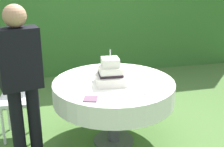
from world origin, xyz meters
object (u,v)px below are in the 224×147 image
at_px(serving_plate_left, 140,70).
at_px(serving_plate_right, 145,92).
at_px(napkin_stack, 91,99).
at_px(serving_plate_near, 80,74).
at_px(standing_person, 21,80).
at_px(wedding_cake, 110,74).
at_px(serving_plate_far, 107,68).
at_px(cake_table, 114,91).
at_px(garden_chair, 18,91).

distance_m(serving_plate_left, serving_plate_right, 0.67).
bearing_deg(napkin_stack, serving_plate_near, 89.69).
bearing_deg(standing_person, wedding_cake, 12.67).
distance_m(serving_plate_far, standing_person, 1.18).
bearing_deg(serving_plate_far, cake_table, -93.34).
xyz_separation_m(serving_plate_right, napkin_stack, (-0.54, -0.03, 0.00)).
xyz_separation_m(serving_plate_near, napkin_stack, (-0.00, -0.70, 0.00)).
bearing_deg(serving_plate_near, standing_person, -138.01).
height_order(cake_table, garden_chair, garden_chair).
height_order(serving_plate_right, garden_chair, garden_chair).
bearing_deg(serving_plate_far, serving_plate_right, -76.68).
distance_m(serving_plate_far, serving_plate_right, 0.82).
relative_size(serving_plate_right, garden_chair, 0.12).
bearing_deg(wedding_cake, serving_plate_far, 81.25).
xyz_separation_m(cake_table, wedding_cake, (-0.05, -0.05, 0.22)).
height_order(wedding_cake, standing_person, standing_person).
distance_m(serving_plate_far, napkin_stack, 0.90).
xyz_separation_m(napkin_stack, standing_person, (-0.60, 0.16, 0.19)).
distance_m(serving_plate_right, standing_person, 1.16).
relative_size(serving_plate_right, napkin_stack, 0.83).
relative_size(cake_table, garden_chair, 1.47).
height_order(cake_table, napkin_stack, napkin_stack).
relative_size(serving_plate_near, standing_person, 0.09).
bearing_deg(napkin_stack, cake_table, 50.90).
relative_size(cake_table, serving_plate_left, 10.96).
bearing_deg(serving_plate_left, cake_table, -145.06).
distance_m(serving_plate_right, garden_chair, 1.51).
bearing_deg(garden_chair, serving_plate_near, -12.81).
bearing_deg(serving_plate_near, serving_plate_far, 20.06).
bearing_deg(napkin_stack, serving_plate_right, 2.98).
distance_m(napkin_stack, standing_person, 0.65).
height_order(serving_plate_left, garden_chair, garden_chair).
xyz_separation_m(serving_plate_far, serving_plate_left, (0.37, -0.15, 0.00)).
bearing_deg(cake_table, serving_plate_right, -60.11).
bearing_deg(serving_plate_left, garden_chair, 172.64).
distance_m(serving_plate_near, standing_person, 0.83).
bearing_deg(garden_chair, serving_plate_left, -7.36).
relative_size(serving_plate_left, serving_plate_right, 1.14).
bearing_deg(garden_chair, cake_table, -24.19).
bearing_deg(wedding_cake, serving_plate_right, -51.26).
bearing_deg(napkin_stack, garden_chair, 129.03).
xyz_separation_m(serving_plate_far, serving_plate_right, (0.19, -0.80, 0.00)).
height_order(serving_plate_near, standing_person, standing_person).
distance_m(serving_plate_far, garden_chair, 1.07).
height_order(cake_table, serving_plate_near, serving_plate_near).
height_order(serving_plate_far, serving_plate_right, same).
distance_m(serving_plate_far, serving_plate_left, 0.40).
bearing_deg(cake_table, standing_person, -165.27).
bearing_deg(cake_table, serving_plate_far, 86.66).
bearing_deg(serving_plate_left, napkin_stack, -136.81).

